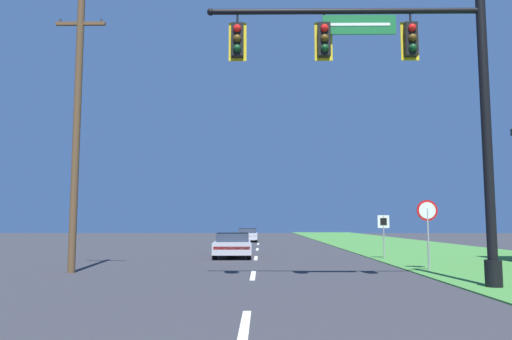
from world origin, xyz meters
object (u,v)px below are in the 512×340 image
object	(u,v)px
signal_mast	(412,94)
stop_sign	(427,219)
car_ahead	(232,245)
route_sign_post	(384,227)
utility_pole_near	(77,128)
far_car	(247,235)

from	to	relation	value
signal_mast	stop_sign	xyz separation A→B (m)	(1.90, 4.87, -3.37)
car_ahead	signal_mast	bearing A→B (deg)	-64.72
route_sign_post	utility_pole_near	bearing A→B (deg)	-152.35
car_ahead	far_car	bearing A→B (deg)	89.50
signal_mast	far_car	bearing A→B (deg)	99.56
far_car	route_sign_post	bearing A→B (deg)	-71.96
car_ahead	far_car	xyz separation A→B (m)	(0.18, 20.37, 0.00)
signal_mast	far_car	size ratio (longest dim) A/B	1.81
car_ahead	utility_pole_near	size ratio (longest dim) A/B	0.47
car_ahead	far_car	distance (m)	20.37
car_ahead	utility_pole_near	distance (m)	10.41
stop_sign	route_sign_post	size ratio (longest dim) A/B	1.23
stop_sign	utility_pole_near	bearing A→B (deg)	-176.01
stop_sign	route_sign_post	xyz separation A→B (m)	(-0.24, 5.61, -0.34)
far_car	utility_pole_near	size ratio (longest dim) A/B	0.48
car_ahead	utility_pole_near	xyz separation A→B (m)	(-5.11, -7.89, 4.47)
route_sign_post	car_ahead	bearing A→B (deg)	169.09
route_sign_post	signal_mast	bearing A→B (deg)	-99.00
car_ahead	stop_sign	distance (m)	10.35
signal_mast	utility_pole_near	size ratio (longest dim) A/B	0.86
far_car	car_ahead	bearing A→B (deg)	-90.50
far_car	utility_pole_near	distance (m)	29.09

